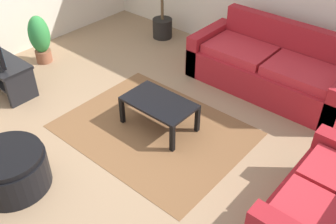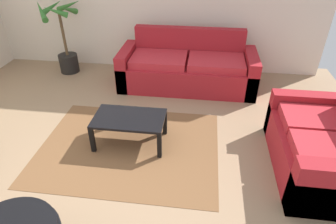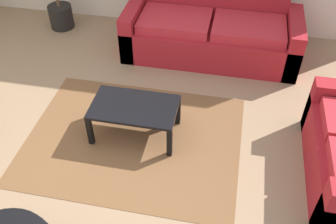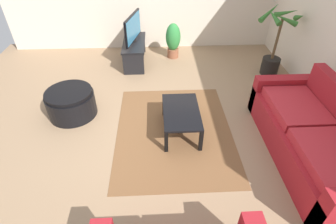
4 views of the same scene
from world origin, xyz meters
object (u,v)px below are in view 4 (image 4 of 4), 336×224
(tv, at_px, (133,28))
(coffee_table, at_px, (181,114))
(couch_main, at_px, (314,140))
(potted_palm, at_px, (275,48))
(ottoman, at_px, (71,103))
(tv_stand, at_px, (135,49))
(potted_plant_small, at_px, (173,40))

(tv, height_order, coffee_table, tv)
(couch_main, relative_size, coffee_table, 2.57)
(potted_palm, relative_size, ottoman, 1.73)
(couch_main, height_order, tv, tv)
(tv, bearing_deg, tv_stand, -103.76)
(couch_main, height_order, potted_plant_small, couch_main)
(couch_main, bearing_deg, potted_plant_small, -152.20)
(tv_stand, relative_size, potted_plant_small, 1.45)
(potted_palm, bearing_deg, ottoman, -72.39)
(tv_stand, distance_m, potted_plant_small, 0.86)
(tv, bearing_deg, coffee_table, 19.07)
(couch_main, distance_m, potted_palm, 2.26)
(couch_main, relative_size, tv, 2.50)
(tv, xyz_separation_m, ottoman, (1.77, -0.92, -0.54))
(tv_stand, xyz_separation_m, ottoman, (1.77, -0.91, -0.09))
(couch_main, xyz_separation_m, potted_palm, (-2.24, 0.27, 0.23))
(potted_plant_small, relative_size, ottoman, 1.01)
(ottoman, bearing_deg, tv_stand, 152.70)
(tv_stand, relative_size, tv, 1.24)
(potted_plant_small, xyz_separation_m, ottoman, (1.99, -1.74, -0.19))
(coffee_table, xyz_separation_m, ottoman, (-0.50, -1.70, -0.11))
(tv_stand, bearing_deg, potted_plant_small, 104.57)
(potted_plant_small, distance_m, ottoman, 2.65)
(coffee_table, bearing_deg, tv, -160.93)
(tv_stand, xyz_separation_m, coffee_table, (2.27, 0.79, 0.02))
(couch_main, distance_m, potted_plant_small, 3.47)
(tv_stand, distance_m, coffee_table, 2.40)
(potted_palm, bearing_deg, coffee_table, -49.47)
(tv_stand, bearing_deg, coffee_table, 19.14)
(tv_stand, bearing_deg, tv, 76.24)
(ottoman, bearing_deg, coffee_table, 73.72)
(potted_palm, height_order, ottoman, potted_palm)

